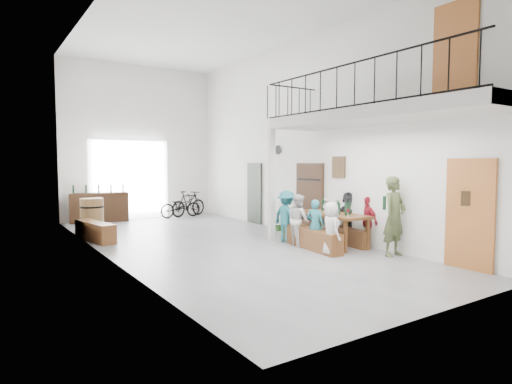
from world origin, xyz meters
TOP-DOWN VIEW (x-y plane):
  - floor at (0.00, 0.00)m, footprint 12.00×12.00m
  - room_walls at (0.00, 0.00)m, footprint 12.00×12.00m
  - gateway_portal at (-0.40, 5.94)m, footprint 2.80×0.08m
  - right_wall_decor at (2.70, -1.87)m, footprint 0.07×8.28m
  - balcony at (1.98, -3.13)m, footprint 1.52×5.62m
  - tasting_table at (2.19, -1.73)m, footprint 0.91×2.03m
  - bench_inner at (1.50, -1.75)m, footprint 0.56×2.09m
  - bench_wall at (2.57, -1.70)m, footprint 0.47×1.86m
  - tableware at (2.18, -1.79)m, footprint 0.60×1.44m
  - side_bench at (-2.50, 2.08)m, footprint 0.68×1.78m
  - oak_barrel at (-2.24, 3.59)m, footprint 0.67×0.67m
  - serving_counter at (-1.55, 5.65)m, footprint 1.94×0.82m
  - counter_bottles at (-1.56, 5.62)m, footprint 1.62×0.33m
  - guest_left_a at (1.40, -2.55)m, footprint 0.53×0.66m
  - guest_left_b at (1.50, -1.91)m, footprint 0.43×0.51m
  - guest_left_c at (1.50, -1.31)m, footprint 0.59×0.69m
  - guest_left_d at (1.51, -0.82)m, footprint 0.54×0.88m
  - guest_right_a at (2.78, -2.35)m, footprint 0.49×0.77m
  - guest_right_b at (2.79, -1.73)m, footprint 0.84×1.26m
  - guest_right_c at (2.73, -0.99)m, footprint 0.47×0.60m
  - host_standing at (2.49, -3.35)m, footprint 0.67×0.48m
  - potted_plant at (2.45, 0.78)m, footprint 0.43×0.40m
  - bicycle_near at (1.23, 5.24)m, footprint 1.60×0.62m
  - bicycle_far at (1.60, 5.33)m, footprint 1.66×0.91m

SIDE VIEW (x-z plane):
  - floor at x=0.00m, z-range 0.00..0.00m
  - potted_plant at x=2.45m, z-range 0.00..0.39m
  - bench_wall at x=2.57m, z-range 0.00..0.42m
  - bench_inner at x=1.50m, z-range 0.00..0.48m
  - side_bench at x=-2.50m, z-range 0.00..0.49m
  - bicycle_near at x=1.23m, z-range 0.00..0.83m
  - bicycle_far at x=1.60m, z-range 0.00..0.96m
  - oak_barrel at x=-2.24m, z-range 0.00..0.98m
  - serving_counter at x=-1.55m, z-range 0.00..0.99m
  - guest_right_c at x=2.73m, z-range 0.00..1.08m
  - guest_left_a at x=1.40m, z-range 0.00..1.17m
  - guest_left_b at x=1.50m, z-range 0.00..1.17m
  - guest_right_a at x=2.78m, z-range 0.00..1.22m
  - guest_left_c at x=1.50m, z-range 0.00..1.26m
  - guest_right_b at x=2.79m, z-range 0.00..1.31m
  - guest_left_d at x=1.51m, z-range 0.00..1.31m
  - tasting_table at x=2.19m, z-range 0.31..1.10m
  - host_standing at x=2.49m, z-range 0.00..1.72m
  - tableware at x=2.18m, z-range 0.75..1.10m
  - counter_bottles at x=-1.56m, z-range 0.99..1.27m
  - gateway_portal at x=-0.40m, z-range 0.00..2.80m
  - right_wall_decor at x=2.70m, z-range -0.80..4.28m
  - balcony at x=1.98m, z-range 0.97..4.96m
  - room_walls at x=0.00m, z-range -2.45..9.55m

